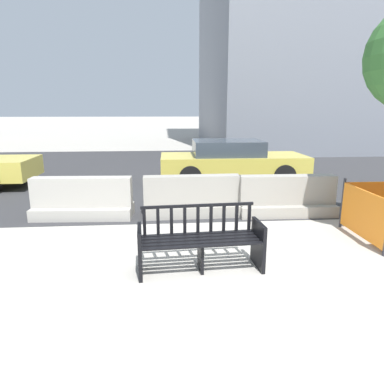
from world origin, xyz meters
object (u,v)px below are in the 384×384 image
jersey_barrier_left (83,201)px  jersey_barrier_right (286,199)px  street_bench (200,242)px  jersey_barrier_centre (192,199)px  car_taxi_near (232,161)px

jersey_barrier_left → jersey_barrier_right: size_ratio=1.01×
jersey_barrier_left → jersey_barrier_right: bearing=-1.9°
jersey_barrier_right → street_bench: bearing=-130.8°
street_bench → jersey_barrier_right: bearing=49.2°
jersey_barrier_centre → car_taxi_near: 3.62m
jersey_barrier_centre → car_taxi_near: car_taxi_near is taller
jersey_barrier_centre → car_taxi_near: (1.47, 3.29, 0.30)m
jersey_barrier_centre → jersey_barrier_right: size_ratio=1.00×
street_bench → jersey_barrier_left: street_bench is taller
street_bench → jersey_barrier_centre: street_bench is taller
street_bench → jersey_barrier_left: 3.32m
jersey_barrier_left → car_taxi_near: 4.97m
jersey_barrier_left → car_taxi_near: size_ratio=0.47×
street_bench → jersey_barrier_right: (2.06, 2.39, -0.06)m
jersey_barrier_right → car_taxi_near: size_ratio=0.46×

